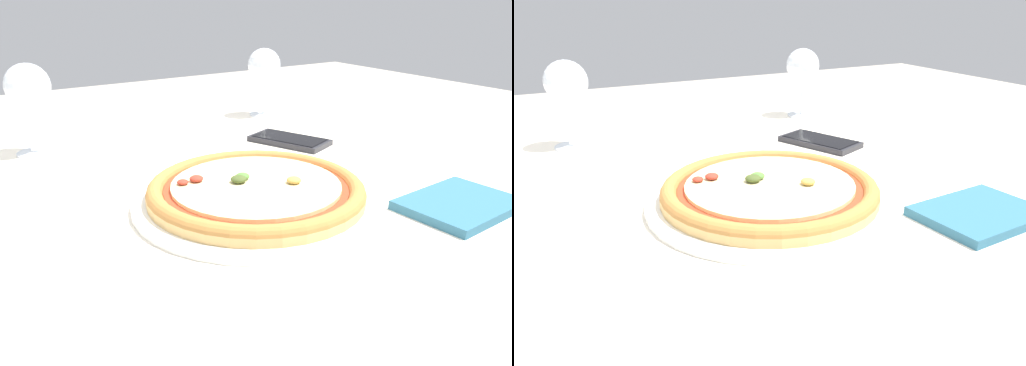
% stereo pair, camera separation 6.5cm
% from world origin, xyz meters
% --- Properties ---
extents(dining_table, '(1.23, 1.02, 0.74)m').
position_xyz_m(dining_table, '(0.00, 0.00, 0.65)').
color(dining_table, '#997047').
rests_on(dining_table, ground_plane).
extents(pizza_plate, '(0.33, 0.33, 0.04)m').
position_xyz_m(pizza_plate, '(0.15, -0.14, 0.76)').
color(pizza_plate, white).
rests_on(pizza_plate, dining_table).
extents(wine_glass_far_left, '(0.07, 0.07, 0.16)m').
position_xyz_m(wine_glass_far_left, '(-0.05, 0.25, 0.85)').
color(wine_glass_far_left, silver).
rests_on(wine_glass_far_left, dining_table).
extents(wine_glass_far_right, '(0.07, 0.07, 0.15)m').
position_xyz_m(wine_glass_far_right, '(0.44, 0.27, 0.85)').
color(wine_glass_far_right, silver).
rests_on(wine_glass_far_right, dining_table).
extents(cell_phone, '(0.12, 0.16, 0.01)m').
position_xyz_m(cell_phone, '(0.35, 0.06, 0.75)').
color(cell_phone, '#232328').
rests_on(cell_phone, dining_table).
extents(napkin_folded, '(0.16, 0.12, 0.01)m').
position_xyz_m(napkin_folded, '(0.36, -0.30, 0.75)').
color(napkin_folded, '#2D607A').
rests_on(napkin_folded, dining_table).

